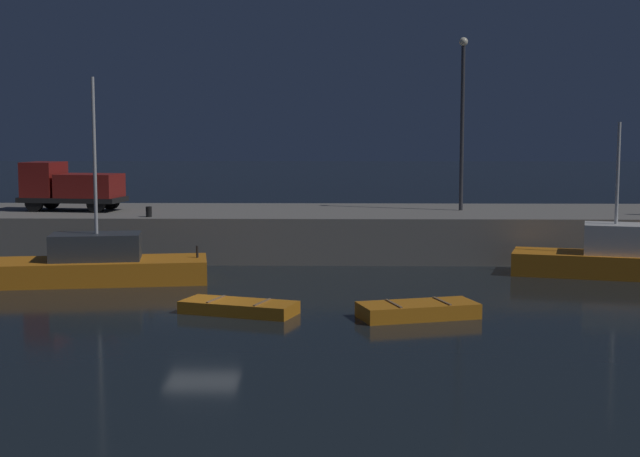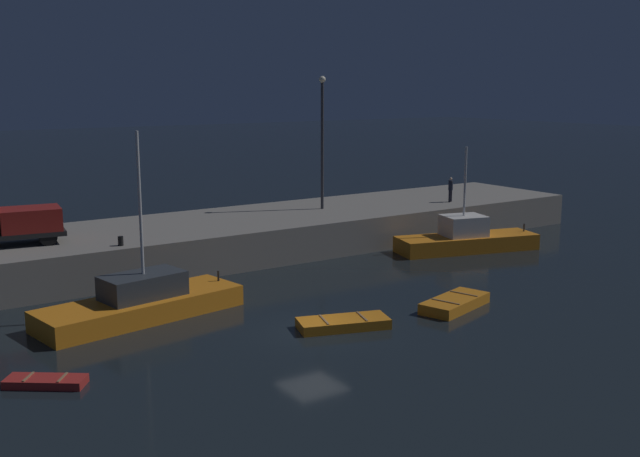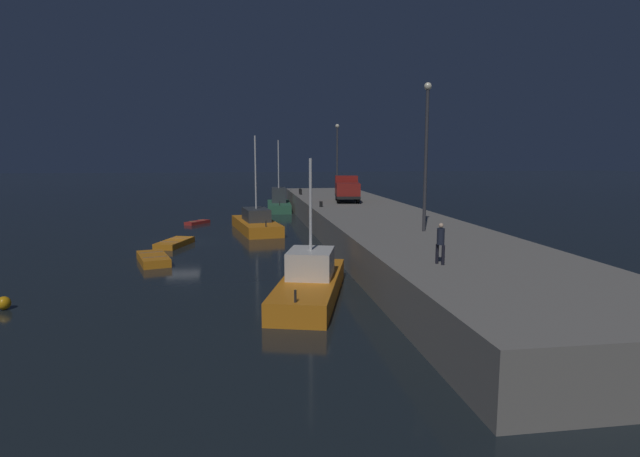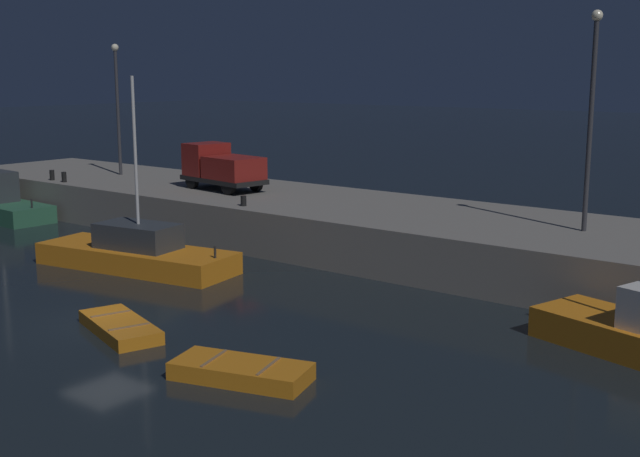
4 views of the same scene
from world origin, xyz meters
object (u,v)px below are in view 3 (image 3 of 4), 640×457
at_px(fishing_boat_white, 279,203).
at_px(fishing_trawler_red, 256,223).
at_px(mooring_buoy_near, 4,303).
at_px(bollard_west, 321,204).
at_px(dinghy_orange_near, 197,222).
at_px(bollard_east, 300,191).
at_px(utility_truck, 347,189).
at_px(rowboat_white_mid, 153,259).
at_px(dockworker, 441,241).
at_px(bollard_central, 301,192).
at_px(dinghy_red_small, 175,243).
at_px(lamp_post_west, 337,153).
at_px(fishing_boat_blue, 310,282).
at_px(lamp_post_east, 426,146).

bearing_deg(fishing_boat_white, fishing_trawler_red, -10.96).
distance_m(mooring_buoy_near, bollard_west, 27.10).
xyz_separation_m(fishing_trawler_red, mooring_buoy_near, (21.91, -11.59, -0.43)).
relative_size(dinghy_orange_near, bollard_east, 4.57).
height_order(fishing_trawler_red, utility_truck, fishing_trawler_red).
xyz_separation_m(utility_truck, bollard_east, (-10.73, -3.39, -0.93)).
relative_size(rowboat_white_mid, dockworker, 2.40).
relative_size(fishing_boat_white, mooring_buoy_near, 14.27).
distance_m(rowboat_white_mid, bollard_central, 28.53).
xyz_separation_m(rowboat_white_mid, utility_truck, (-16.24, 15.70, 3.15)).
distance_m(dinghy_red_small, bollard_central, 22.97).
height_order(dinghy_orange_near, dockworker, dockworker).
height_order(dinghy_orange_near, bollard_central, bollard_central).
height_order(utility_truck, bollard_east, utility_truck).
bearing_deg(bollard_east, fishing_trawler_red, -21.16).
bearing_deg(dockworker, bollard_east, -177.94).
bearing_deg(lamp_post_west, bollard_east, -104.61).
distance_m(fishing_boat_blue, bollard_east, 36.53).
bearing_deg(fishing_boat_white, dinghy_orange_near, -38.69).
distance_m(lamp_post_east, dockworker, 10.32).
bearing_deg(lamp_post_west, bollard_west, -15.87).
relative_size(fishing_boat_white, bollard_east, 13.86).
distance_m(mooring_buoy_near, dockworker, 19.10).
bearing_deg(lamp_post_west, dockworker, -4.08).
height_order(dockworker, bollard_east, dockworker).
relative_size(fishing_boat_blue, dinghy_orange_near, 3.39).
height_order(dockworker, bollard_central, dockworker).
bearing_deg(lamp_post_east, bollard_central, -172.02).
distance_m(rowboat_white_mid, lamp_post_west, 31.38).
bearing_deg(fishing_boat_blue, fishing_boat_white, 178.11).
bearing_deg(dinghy_red_small, lamp_post_west, 141.26).
bearing_deg(bollard_central, rowboat_white_mid, -25.47).
height_order(dinghy_orange_near, dinghy_red_small, dinghy_red_small).
bearing_deg(fishing_boat_blue, fishing_trawler_red, -175.00).
relative_size(dinghy_orange_near, lamp_post_west, 0.35).
bearing_deg(lamp_post_west, bollard_central, -87.26).
xyz_separation_m(fishing_boat_white, rowboat_white_mid, (29.16, -9.96, -0.67)).
xyz_separation_m(mooring_buoy_near, lamp_post_east, (-5.66, 21.16, 6.90)).
xyz_separation_m(dockworker, bollard_west, (-24.28, -1.32, -0.75)).
height_order(dinghy_orange_near, lamp_post_east, lamp_post_east).
xyz_separation_m(fishing_trawler_red, bollard_west, (1.11, 5.65, 1.69)).
bearing_deg(bollard_west, rowboat_white_mid, -47.08).
bearing_deg(bollard_east, fishing_boat_white, -133.13).
distance_m(fishing_boat_white, utility_truck, 14.36).
xyz_separation_m(mooring_buoy_near, bollard_central, (-34.93, 17.05, 2.17)).
height_order(fishing_boat_white, bollard_central, fishing_boat_white).
xyz_separation_m(utility_truck, dockworker, (28.97, -1.96, -0.24)).
relative_size(mooring_buoy_near, lamp_post_east, 0.07).
bearing_deg(fishing_trawler_red, bollard_central, 157.22).
height_order(fishing_boat_blue, mooring_buoy_near, fishing_boat_blue).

